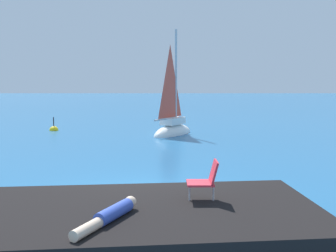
# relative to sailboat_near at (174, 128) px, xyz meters

# --- Properties ---
(ground_plane) EXTENTS (160.00, 160.00, 0.00)m
(ground_plane) POSITION_rel_sailboat_near_xyz_m (-1.05, -12.29, -0.36)
(ground_plane) COLOR #236093
(shore_ledge) EXTENTS (7.19, 4.07, 0.85)m
(shore_ledge) POSITION_rel_sailboat_near_xyz_m (-0.87, -15.90, 0.06)
(shore_ledge) COLOR black
(shore_ledge) RESTS_ON ground
(boulder_seaward) EXTENTS (1.09, 1.30, 0.99)m
(boulder_seaward) POSITION_rel_sailboat_near_xyz_m (2.10, -13.61, -0.36)
(boulder_seaward) COLOR black
(boulder_seaward) RESTS_ON ground
(boulder_inland) EXTENTS (1.14, 1.35, 0.76)m
(boulder_inland) POSITION_rel_sailboat_near_xyz_m (1.29, -14.21, -0.36)
(boulder_inland) COLOR black
(boulder_inland) RESTS_ON ground
(sailboat_near) EXTENTS (2.92, 3.58, 6.66)m
(sailboat_near) POSITION_rel_sailboat_near_xyz_m (0.00, 0.00, 0.00)
(sailboat_near) COLOR white
(sailboat_near) RESTS_ON ground
(person_sunbather) EXTENTS (0.89, 1.64, 0.25)m
(person_sunbather) POSITION_rel_sailboat_near_xyz_m (-1.25, -16.62, 0.60)
(person_sunbather) COLOR #334CB2
(person_sunbather) RESTS_ON shore_ledge
(beach_chair) EXTENTS (0.60, 0.48, 0.80)m
(beach_chair) POSITION_rel_sailboat_near_xyz_m (0.48, -15.46, 0.93)
(beach_chair) COLOR #E03342
(beach_chair) RESTS_ON shore_ledge
(marker_buoy) EXTENTS (0.56, 0.56, 1.13)m
(marker_buoy) POSITION_rel_sailboat_near_xyz_m (-7.47, 1.82, -0.35)
(marker_buoy) COLOR yellow
(marker_buoy) RESTS_ON ground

